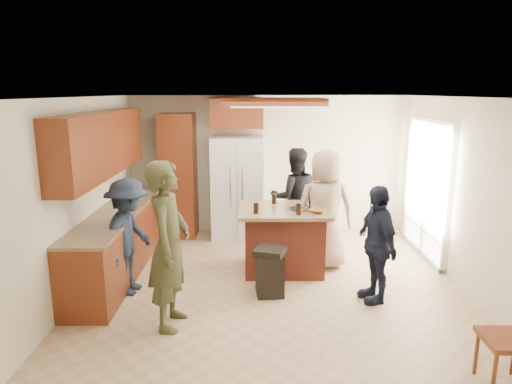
{
  "coord_description": "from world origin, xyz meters",
  "views": [
    {
      "loc": [
        -0.26,
        -5.77,
        2.58
      ],
      "look_at": [
        -0.23,
        0.64,
        1.15
      ],
      "focal_mm": 32.0,
      "sensor_mm": 36.0,
      "label": 1
    }
  ],
  "objects_px": {
    "person_front_left": "(169,246)",
    "trash_bin": "(270,271)",
    "kitchen_island": "(284,239)",
    "spindle_chair": "(510,339)",
    "person_counter": "(129,237)",
    "person_behind_right": "(325,210)",
    "person_side_right": "(376,244)",
    "refrigerator": "(238,188)",
    "person_behind_left": "(294,198)"
  },
  "relations": [
    {
      "from": "person_behind_left",
      "to": "spindle_chair",
      "type": "xyz_separation_m",
      "value": [
        1.56,
        -3.79,
        -0.38
      ]
    },
    {
      "from": "person_front_left",
      "to": "person_side_right",
      "type": "bearing_deg",
      "value": -70.75
    },
    {
      "from": "person_behind_right",
      "to": "spindle_chair",
      "type": "relative_size",
      "value": 1.77
    },
    {
      "from": "person_front_left",
      "to": "person_behind_right",
      "type": "xyz_separation_m",
      "value": [
        1.96,
        1.73,
        -0.05
      ]
    },
    {
      "from": "person_front_left",
      "to": "refrigerator",
      "type": "xyz_separation_m",
      "value": [
        0.63,
        3.19,
        -0.03
      ]
    },
    {
      "from": "person_counter",
      "to": "spindle_chair",
      "type": "bearing_deg",
      "value": -105.51
    },
    {
      "from": "person_behind_left",
      "to": "trash_bin",
      "type": "relative_size",
      "value": 2.65
    },
    {
      "from": "trash_bin",
      "to": "spindle_chair",
      "type": "height_order",
      "value": "spindle_chair"
    },
    {
      "from": "person_side_right",
      "to": "person_behind_left",
      "type": "bearing_deg",
      "value": -169.55
    },
    {
      "from": "person_counter",
      "to": "kitchen_island",
      "type": "bearing_deg",
      "value": -58.17
    },
    {
      "from": "person_behind_left",
      "to": "refrigerator",
      "type": "bearing_deg",
      "value": -34.24
    },
    {
      "from": "person_front_left",
      "to": "trash_bin",
      "type": "relative_size",
      "value": 2.97
    },
    {
      "from": "person_front_left",
      "to": "person_behind_left",
      "type": "distance_m",
      "value": 3.12
    },
    {
      "from": "person_front_left",
      "to": "person_behind_right",
      "type": "bearing_deg",
      "value": -43.58
    },
    {
      "from": "person_side_right",
      "to": "person_counter",
      "type": "relative_size",
      "value": 0.98
    },
    {
      "from": "kitchen_island",
      "to": "spindle_chair",
      "type": "distance_m",
      "value": 3.27
    },
    {
      "from": "refrigerator",
      "to": "person_front_left",
      "type": "bearing_deg",
      "value": -101.23
    },
    {
      "from": "refrigerator",
      "to": "person_side_right",
      "type": "bearing_deg",
      "value": -55.09
    },
    {
      "from": "person_front_left",
      "to": "person_behind_right",
      "type": "relative_size",
      "value": 1.06
    },
    {
      "from": "person_behind_right",
      "to": "trash_bin",
      "type": "distance_m",
      "value": 1.39
    },
    {
      "from": "person_behind_right",
      "to": "person_side_right",
      "type": "xyz_separation_m",
      "value": [
        0.47,
        -1.11,
        -0.15
      ]
    },
    {
      "from": "person_behind_right",
      "to": "person_counter",
      "type": "bearing_deg",
      "value": 15.67
    },
    {
      "from": "person_behind_left",
      "to": "person_side_right",
      "type": "relative_size",
      "value": 1.13
    },
    {
      "from": "person_front_left",
      "to": "spindle_chair",
      "type": "distance_m",
      "value": 3.38
    },
    {
      "from": "trash_bin",
      "to": "spindle_chair",
      "type": "xyz_separation_m",
      "value": [
        2.03,
        -1.89,
        0.13
      ]
    },
    {
      "from": "person_front_left",
      "to": "person_side_right",
      "type": "height_order",
      "value": "person_front_left"
    },
    {
      "from": "person_counter",
      "to": "spindle_chair",
      "type": "height_order",
      "value": "person_counter"
    },
    {
      "from": "refrigerator",
      "to": "trash_bin",
      "type": "xyz_separation_m",
      "value": [
        0.49,
        -2.41,
        -0.58
      ]
    },
    {
      "from": "refrigerator",
      "to": "kitchen_island",
      "type": "relative_size",
      "value": 1.41
    },
    {
      "from": "person_front_left",
      "to": "person_counter",
      "type": "xyz_separation_m",
      "value": [
        -0.68,
        0.87,
        -0.18
      ]
    },
    {
      "from": "kitchen_island",
      "to": "person_front_left",
      "type": "bearing_deg",
      "value": -130.04
    },
    {
      "from": "kitchen_island",
      "to": "spindle_chair",
      "type": "bearing_deg",
      "value": -56.44
    },
    {
      "from": "person_front_left",
      "to": "person_behind_left",
      "type": "height_order",
      "value": "person_front_left"
    },
    {
      "from": "person_counter",
      "to": "trash_bin",
      "type": "distance_m",
      "value": 1.86
    },
    {
      "from": "trash_bin",
      "to": "refrigerator",
      "type": "bearing_deg",
      "value": 101.49
    },
    {
      "from": "spindle_chair",
      "to": "person_side_right",
      "type": "bearing_deg",
      "value": 112.93
    },
    {
      "from": "person_counter",
      "to": "refrigerator",
      "type": "distance_m",
      "value": 2.67
    },
    {
      "from": "refrigerator",
      "to": "spindle_chair",
      "type": "distance_m",
      "value": 5.01
    },
    {
      "from": "person_counter",
      "to": "refrigerator",
      "type": "height_order",
      "value": "refrigerator"
    },
    {
      "from": "trash_bin",
      "to": "person_side_right",
      "type": "bearing_deg",
      "value": -6.87
    },
    {
      "from": "kitchen_island",
      "to": "spindle_chair",
      "type": "height_order",
      "value": "spindle_chair"
    },
    {
      "from": "person_side_right",
      "to": "spindle_chair",
      "type": "relative_size",
      "value": 1.48
    },
    {
      "from": "person_side_right",
      "to": "refrigerator",
      "type": "relative_size",
      "value": 0.82
    },
    {
      "from": "person_behind_left",
      "to": "spindle_chair",
      "type": "height_order",
      "value": "person_behind_left"
    },
    {
      "from": "person_counter",
      "to": "person_side_right",
      "type": "bearing_deg",
      "value": -82.85
    },
    {
      "from": "person_behind_left",
      "to": "person_side_right",
      "type": "distance_m",
      "value": 2.22
    },
    {
      "from": "person_behind_left",
      "to": "refrigerator",
      "type": "relative_size",
      "value": 0.93
    },
    {
      "from": "person_side_right",
      "to": "trash_bin",
      "type": "bearing_deg",
      "value": -108.32
    },
    {
      "from": "spindle_chair",
      "to": "person_counter",
      "type": "bearing_deg",
      "value": 152.73
    },
    {
      "from": "person_front_left",
      "to": "spindle_chair",
      "type": "relative_size",
      "value": 1.88
    }
  ]
}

